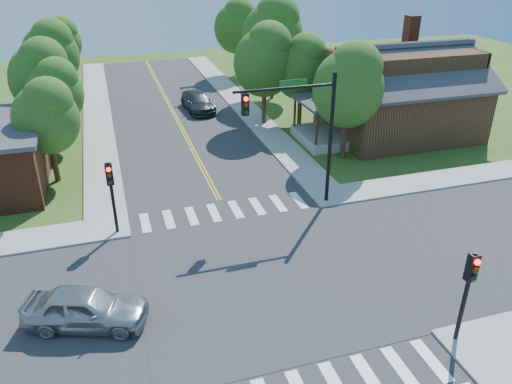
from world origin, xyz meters
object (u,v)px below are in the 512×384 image
object	(u,v)px
car_silver	(86,309)
house_ne	(400,90)
signal_mast_ne	(301,121)
car_dgrey	(198,102)
signal_pole_nw	(111,185)
signal_pole_se	(469,281)

from	to	relation	value
car_silver	house_ne	bearing A→B (deg)	-36.74
signal_mast_ne	house_ne	world-z (taller)	signal_mast_ne
house_ne	car_dgrey	xyz separation A→B (m)	(-13.00, 9.83, -2.58)
signal_pole_nw	car_dgrey	bearing A→B (deg)	67.35
signal_mast_ne	house_ne	bearing A→B (deg)	37.68
signal_pole_nw	car_dgrey	xyz separation A→B (m)	(7.71, 18.48, -1.92)
signal_pole_se	car_silver	xyz separation A→B (m)	(-12.63, 4.82, -1.89)
house_ne	car_dgrey	size ratio (longest dim) A/B	2.49
signal_pole_nw	car_silver	xyz separation A→B (m)	(-1.43, -6.38, -1.89)
signal_pole_nw	house_ne	size ratio (longest dim) A/B	0.29
signal_mast_ne	signal_pole_nw	distance (m)	9.76
car_silver	signal_pole_nw	bearing A→B (deg)	6.41
car_dgrey	car_silver	bearing A→B (deg)	-114.17
signal_mast_ne	signal_pole_se	bearing A→B (deg)	-81.44
house_ne	car_silver	distance (m)	26.89
house_ne	car_dgrey	bearing A→B (deg)	142.91
signal_pole_se	car_silver	size ratio (longest dim) A/B	0.78
signal_mast_ne	signal_pole_se	size ratio (longest dim) A/B	1.89
signal_pole_se	car_silver	world-z (taller)	signal_pole_se
signal_pole_se	signal_pole_nw	size ratio (longest dim) A/B	1.00
signal_pole_nw	car_silver	distance (m)	6.81
signal_mast_ne	car_silver	distance (m)	13.32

